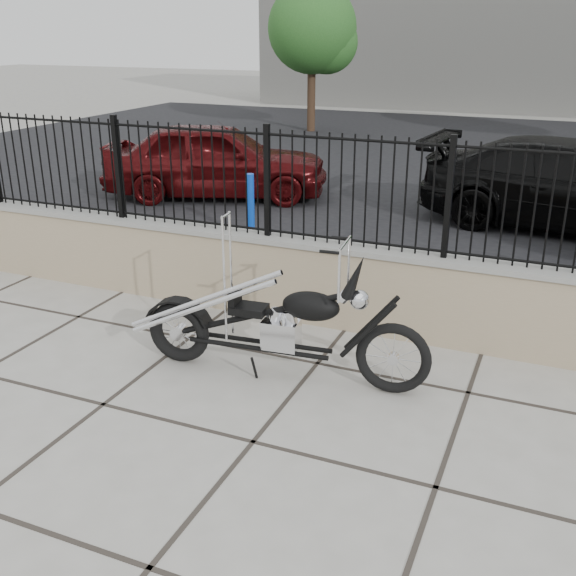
# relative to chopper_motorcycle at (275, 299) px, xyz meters

# --- Properties ---
(ground_plane) EXTENTS (90.00, 90.00, 0.00)m
(ground_plane) POSITION_rel_chopper_motorcycle_xyz_m (0.29, -1.12, -0.81)
(ground_plane) COLOR #99968E
(ground_plane) RESTS_ON ground
(parking_lot) EXTENTS (30.00, 30.00, 0.00)m
(parking_lot) POSITION_rel_chopper_motorcycle_xyz_m (0.29, 11.38, -0.81)
(parking_lot) COLOR black
(parking_lot) RESTS_ON ground
(retaining_wall) EXTENTS (14.00, 0.36, 0.96)m
(retaining_wall) POSITION_rel_chopper_motorcycle_xyz_m (0.29, 1.38, -0.33)
(retaining_wall) COLOR gray
(retaining_wall) RESTS_ON ground_plane
(iron_fence) EXTENTS (14.00, 0.08, 1.20)m
(iron_fence) POSITION_rel_chopper_motorcycle_xyz_m (0.29, 1.38, 0.75)
(iron_fence) COLOR black
(iron_fence) RESTS_ON retaining_wall
(background_building) EXTENTS (22.00, 6.00, 8.00)m
(background_building) POSITION_rel_chopper_motorcycle_xyz_m (0.29, 25.38, 3.19)
(background_building) COLOR beige
(background_building) RESTS_ON ground_plane
(chopper_motorcycle) EXTENTS (2.73, 0.74, 1.62)m
(chopper_motorcycle) POSITION_rel_chopper_motorcycle_xyz_m (0.00, 0.00, 0.00)
(chopper_motorcycle) COLOR black
(chopper_motorcycle) RESTS_ON ground_plane
(car_red) EXTENTS (4.69, 3.15, 1.48)m
(car_red) POSITION_rel_chopper_motorcycle_xyz_m (-4.09, 6.32, -0.07)
(car_red) COLOR #43090B
(car_red) RESTS_ON parking_lot
(car_black) EXTENTS (5.20, 2.52, 1.46)m
(car_black) POSITION_rel_chopper_motorcycle_xyz_m (2.48, 6.60, -0.08)
(car_black) COLOR black
(car_black) RESTS_ON parking_lot
(bollard_a) EXTENTS (0.14, 0.14, 1.06)m
(bollard_a) POSITION_rel_chopper_motorcycle_xyz_m (-2.20, 3.96, -0.28)
(bollard_a) COLOR #0D1CD0
(bollard_a) RESTS_ON ground_plane
(tree_left) EXTENTS (2.76, 2.76, 4.66)m
(tree_left) POSITION_rel_chopper_motorcycle_xyz_m (-5.65, 15.54, 2.46)
(tree_left) COLOR #382619
(tree_left) RESTS_ON ground_plane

